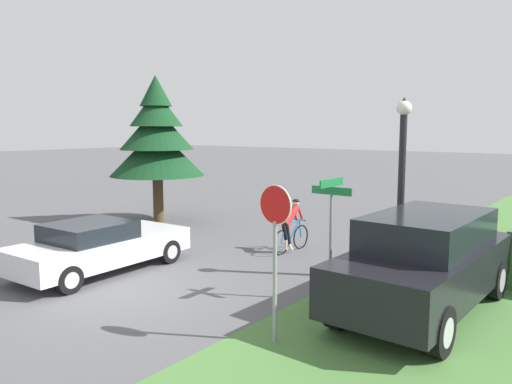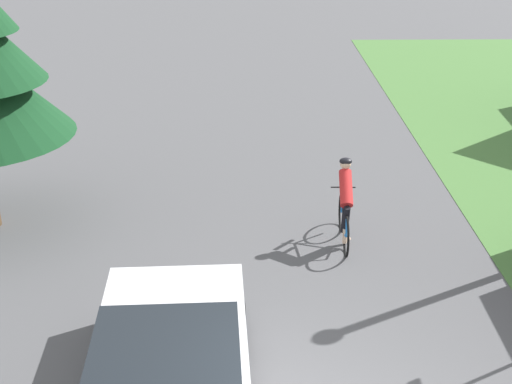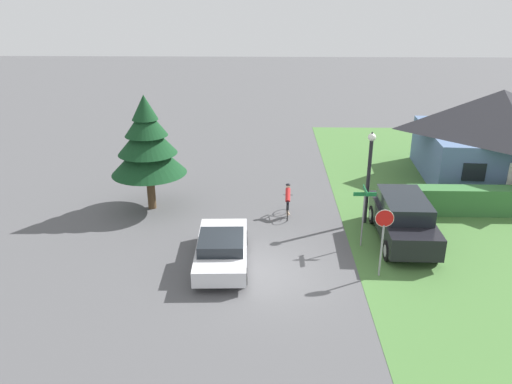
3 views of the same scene
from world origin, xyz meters
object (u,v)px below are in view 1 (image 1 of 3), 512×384
(street_name_sign, at_px, (331,216))
(cyclist, at_px, (291,227))
(stop_sign, at_px, (275,234))
(conifer_tall_near, at_px, (157,137))
(street_lamp, at_px, (402,170))
(parked_suv_right, at_px, (425,262))
(sedan_left_lane, at_px, (99,246))

(street_name_sign, bearing_deg, cyclist, 134.71)
(stop_sign, distance_m, conifer_tall_near, 11.41)
(cyclist, bearing_deg, street_lamp, -98.75)
(parked_suv_right, bearing_deg, street_name_sign, 108.09)
(stop_sign, relative_size, street_lamp, 0.62)
(parked_suv_right, distance_m, street_name_sign, 1.98)
(cyclist, distance_m, parked_suv_right, 5.23)
(cyclist, height_order, conifer_tall_near, conifer_tall_near)
(stop_sign, xyz_separation_m, conifer_tall_near, (-9.63, 5.98, 1.35))
(cyclist, xyz_separation_m, conifer_tall_near, (-6.46, 0.74, 2.46))
(street_lamp, height_order, street_name_sign, street_lamp)
(sedan_left_lane, xyz_separation_m, street_lamp, (6.07, 3.89, 1.92))
(sedan_left_lane, height_order, cyclist, cyclist)
(sedan_left_lane, xyz_separation_m, parked_suv_right, (7.27, 2.17, 0.35))
(street_name_sign, bearing_deg, sedan_left_lane, -163.49)
(parked_suv_right, bearing_deg, street_lamp, 35.92)
(stop_sign, xyz_separation_m, street_name_sign, (-0.27, 2.32, -0.07))
(sedan_left_lane, xyz_separation_m, street_name_sign, (5.52, 1.64, 1.11))
(cyclist, height_order, street_name_sign, street_name_sign)
(street_name_sign, bearing_deg, parked_suv_right, 16.91)
(conifer_tall_near, bearing_deg, street_name_sign, -21.38)
(parked_suv_right, distance_m, stop_sign, 3.32)
(cyclist, xyz_separation_m, stop_sign, (3.16, -5.24, 1.10))
(street_lamp, bearing_deg, stop_sign, -93.56)
(street_name_sign, bearing_deg, stop_sign, -83.37)
(cyclist, height_order, stop_sign, stop_sign)
(parked_suv_right, xyz_separation_m, stop_sign, (-1.48, -2.85, 0.83))
(sedan_left_lane, relative_size, conifer_tall_near, 0.82)
(conifer_tall_near, bearing_deg, sedan_left_lane, -54.06)
(street_lamp, relative_size, conifer_tall_near, 0.77)
(stop_sign, bearing_deg, conifer_tall_near, -27.58)
(street_lamp, xyz_separation_m, conifer_tall_near, (-9.91, 1.40, 0.62))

